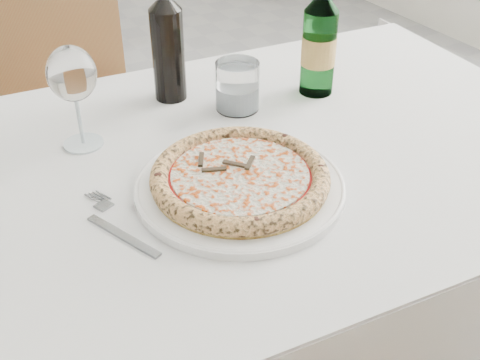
{
  "coord_description": "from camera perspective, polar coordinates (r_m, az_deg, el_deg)",
  "views": [
    {
      "loc": [
        -0.26,
        -1.06,
        1.33
      ],
      "look_at": [
        0.13,
        -0.37,
        0.78
      ],
      "focal_mm": 45.0,
      "sensor_mm": 36.0,
      "label": 1
    }
  ],
  "objects": [
    {
      "name": "tumbler",
      "position": [
        1.2,
        -0.25,
        8.61
      ],
      "size": [
        0.09,
        0.09,
        0.1
      ],
      "color": "white",
      "rests_on": "dining_table"
    },
    {
      "name": "pizza",
      "position": [
        0.96,
        -0.0,
        0.31
      ],
      "size": [
        0.29,
        0.29,
        0.03
      ],
      "color": "#BA9441",
      "rests_on": "plate"
    },
    {
      "name": "beer_bottle",
      "position": [
        1.25,
        7.52,
        12.79
      ],
      "size": [
        0.07,
        0.07,
        0.27
      ],
      "color": "#41834D",
      "rests_on": "dining_table"
    },
    {
      "name": "dining_table",
      "position": [
        1.1,
        -2.6,
        -2.15
      ],
      "size": [
        1.48,
        0.95,
        0.76
      ],
      "color": "brown",
      "rests_on": "floor"
    },
    {
      "name": "wine_bottle",
      "position": [
        1.22,
        -6.87,
        12.56
      ],
      "size": [
        0.07,
        0.07,
        0.27
      ],
      "color": "black",
      "rests_on": "dining_table"
    },
    {
      "name": "chair_far",
      "position": [
        1.85,
        -16.14,
        8.0
      ],
      "size": [
        0.46,
        0.46,
        0.93
      ],
      "color": "brown",
      "rests_on": "floor"
    },
    {
      "name": "wine_glass",
      "position": [
        1.07,
        -15.65,
        9.47
      ],
      "size": [
        0.08,
        0.08,
        0.19
      ],
      "color": "silver",
      "rests_on": "dining_table"
    },
    {
      "name": "fork",
      "position": [
        0.92,
        -11.6,
        -4.29
      ],
      "size": [
        0.07,
        0.2,
        0.0
      ],
      "color": "gray",
      "rests_on": "dining_table"
    },
    {
      "name": "plate",
      "position": [
        0.97,
        0.0,
        -0.54
      ],
      "size": [
        0.34,
        0.34,
        0.02
      ],
      "color": "white",
      "rests_on": "dining_table"
    }
  ]
}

